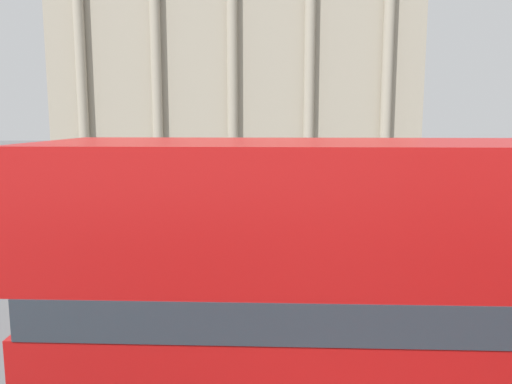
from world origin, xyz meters
name	(u,v)px	position (x,y,z in m)	size (l,w,h in m)	color
double_decker_bus	(460,293)	(1.41, 3.89, 2.29)	(10.05, 2.69, 4.12)	black
plaza_building_left	(238,58)	(-4.61, 47.61, 10.27)	(33.24, 13.11, 20.54)	#A39984
traffic_light_near	(101,204)	(-5.32, 10.39, 2.23)	(0.42, 0.24, 3.39)	black
traffic_light_mid	(277,173)	(-0.78, 17.15, 2.32)	(0.42, 0.24, 3.54)	black
traffic_light_far	(387,160)	(5.20, 25.40, 2.18)	(0.42, 0.24, 3.31)	black
car_navy	(313,209)	(0.71, 18.36, 0.70)	(4.20, 1.93, 1.35)	black
pedestrian_black	(496,191)	(9.68, 21.97, 1.01)	(0.32, 0.32, 1.75)	#282B33
pedestrian_red	(147,190)	(-7.08, 21.54, 1.01)	(0.32, 0.32, 1.74)	#282B33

